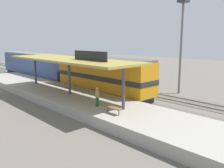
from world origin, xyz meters
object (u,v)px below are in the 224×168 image
Objects in this scene: platform_bench at (113,108)px; locomotive at (102,76)px; person_waiting at (97,96)px; passenger_carriage_single at (34,65)px; light_mast at (182,25)px.

locomotive reaches higher than platform_bench.
platform_bench is at bearing -126.14° from locomotive.
platform_bench is 2.47m from person_waiting.
locomotive reaches higher than person_waiting.
passenger_carriage_single is 25.76m from light_mast.
locomotive is 18.00m from passenger_carriage_single.
locomotive is at bearing -90.00° from passenger_carriage_single.
passenger_carriage_single is (6.00, 26.22, 0.97)m from platform_bench.
passenger_carriage_single is 1.71× the size of light_mast.
platform_bench is 26.91m from passenger_carriage_single.
light_mast reaches higher than passenger_carriage_single.
locomotive is at bearing 143.44° from light_mast.
platform_bench is 15.69m from light_mast.
person_waiting is (-13.43, -0.05, -6.54)m from light_mast.
platform_bench is 0.99× the size of person_waiting.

